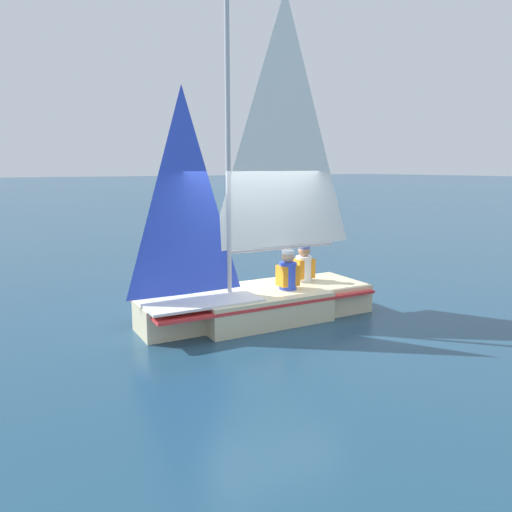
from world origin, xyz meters
TOP-DOWN VIEW (x-y plane):
  - ground_plane at (0.00, 0.00)m, footprint 260.00×260.00m
  - sailboat_main at (0.00, 0.04)m, footprint 1.76×4.17m
  - sailor_helm at (0.19, 0.53)m, footprint 0.32×0.36m
  - sailor_crew at (-0.16, 1.13)m, footprint 0.32×0.36m

SIDE VIEW (x-z plane):
  - ground_plane at x=0.00m, z-range 0.00..0.00m
  - sailor_helm at x=0.19m, z-range 0.05..1.21m
  - sailor_crew at x=-0.16m, z-range 0.05..1.21m
  - sailboat_main at x=0.00m, z-range -2.00..3.49m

